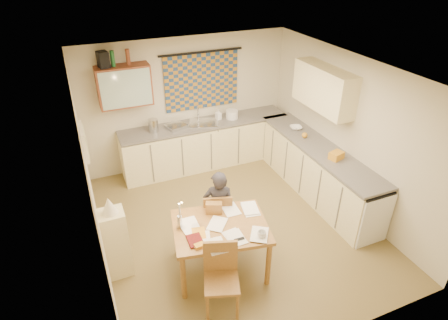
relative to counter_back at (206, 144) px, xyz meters
name	(u,v)px	position (x,y,z in m)	size (l,w,h in m)	color
floor	(234,224)	(-0.25, -1.95, -0.46)	(4.00, 4.50, 0.02)	brown
ceiling	(237,71)	(-0.25, -1.95, 2.06)	(4.00, 4.50, 0.02)	white
wall_back	(187,103)	(-0.25, 0.31, 0.80)	(4.00, 0.02, 2.50)	beige
wall_front	(332,265)	(-0.25, -4.21, 0.80)	(4.00, 0.02, 2.50)	beige
wall_left	(90,187)	(-2.26, -1.95, 0.80)	(0.02, 4.50, 2.50)	beige
wall_right	(348,133)	(1.76, -1.95, 0.80)	(0.02, 4.50, 2.50)	beige
window_blind	(202,81)	(0.05, 0.27, 1.20)	(1.45, 0.03, 1.05)	navy
curtain_rod	(201,52)	(0.05, 0.25, 1.75)	(0.04, 0.04, 1.60)	black
wall_cabinet	(124,86)	(-1.40, 0.13, 1.35)	(0.90, 0.34, 0.70)	brown
wall_cabinet_glass	(126,89)	(-1.40, -0.04, 1.35)	(0.84, 0.02, 0.64)	#99B2A5
upper_cabinet_right	(324,88)	(1.58, -1.40, 1.40)	(0.34, 1.30, 0.70)	beige
framed_print	(84,142)	(-2.22, -1.55, 1.25)	(0.04, 0.50, 0.40)	beige
print_canvas	(86,141)	(-2.19, -1.55, 1.25)	(0.01, 0.42, 0.32)	silver
counter_back	(206,144)	(0.00, 0.00, 0.00)	(3.30, 0.62, 0.92)	beige
counter_right	(316,170)	(1.45, -1.67, 0.00)	(0.62, 2.95, 0.92)	beige
stove	(363,211)	(1.45, -2.89, -0.02)	(0.56, 0.56, 0.87)	white
sink	(204,125)	(-0.03, 0.00, 0.43)	(0.55, 0.45, 0.10)	silver
tap	(198,113)	(-0.08, 0.18, 0.61)	(0.03, 0.03, 0.28)	silver
dish_rack	(176,126)	(-0.58, 0.00, 0.50)	(0.35, 0.30, 0.06)	silver
kettle	(153,126)	(-1.00, 0.00, 0.59)	(0.18, 0.18, 0.24)	silver
mixing_bowl	(232,114)	(0.56, 0.00, 0.55)	(0.24, 0.24, 0.16)	white
soap_bottle	(218,114)	(0.29, 0.05, 0.57)	(0.11, 0.11, 0.21)	white
bowl	(296,128)	(1.45, -0.92, 0.50)	(0.27, 0.27, 0.05)	white
orange_bag	(336,156)	(1.45, -2.11, 0.53)	(0.22, 0.16, 0.12)	orange
fruit_orange	(305,135)	(1.40, -1.28, 0.52)	(0.10, 0.10, 0.10)	orange
speaker	(103,60)	(-1.68, 0.13, 1.83)	(0.16, 0.20, 0.26)	black
bottle_green	(113,59)	(-1.53, 0.13, 1.83)	(0.07, 0.07, 0.26)	#195926
bottle_brown	(128,57)	(-1.28, 0.13, 1.83)	(0.07, 0.07, 0.26)	brown
dining_table	(220,247)	(-0.80, -2.72, -0.07)	(1.37, 1.14, 0.75)	brown
chair_far	(217,225)	(-0.63, -2.17, -0.17)	(0.51, 0.51, 0.89)	brown
chair_near	(221,290)	(-1.04, -3.32, -0.17)	(0.52, 0.52, 0.91)	brown
person	(219,208)	(-0.62, -2.22, 0.16)	(0.53, 0.44, 1.23)	black
shelf_stand	(116,243)	(-2.09, -2.25, 0.06)	(0.32, 0.30, 1.01)	beige
lampshade	(109,206)	(-2.09, -2.25, 0.67)	(0.20, 0.20, 0.22)	beige
letter_rack	(214,208)	(-0.78, -2.43, 0.38)	(0.22, 0.10, 0.16)	brown
mug	(262,234)	(-0.41, -3.12, 0.34)	(0.14, 0.14, 0.09)	white
magazine	(188,242)	(-1.29, -2.86, 0.31)	(0.19, 0.25, 0.02)	maroon
book	(192,234)	(-1.20, -2.75, 0.31)	(0.21, 0.26, 0.02)	orange
orange_box	(199,246)	(-1.18, -2.98, 0.32)	(0.12, 0.08, 0.04)	orange
eyeglasses	(239,239)	(-0.69, -3.06, 0.31)	(0.13, 0.04, 0.02)	black
candle_holder	(180,222)	(-1.29, -2.55, 0.39)	(0.06, 0.06, 0.18)	silver
candle	(180,211)	(-1.29, -2.58, 0.59)	(0.02, 0.02, 0.22)	white
candle_flame	(182,203)	(-1.26, -2.59, 0.71)	(0.02, 0.02, 0.02)	#FFCC66
papers	(226,227)	(-0.75, -2.79, 0.31)	(1.14, 0.95, 0.02)	white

